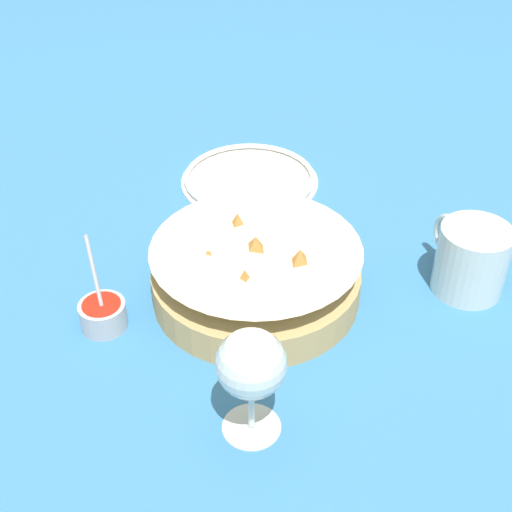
% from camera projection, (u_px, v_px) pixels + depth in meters
% --- Properties ---
extents(ground_plane, '(4.00, 4.00, 0.00)m').
position_uv_depth(ground_plane, '(242.00, 290.00, 0.93)').
color(ground_plane, teal).
extents(food_basket, '(0.27, 0.27, 0.09)m').
position_uv_depth(food_basket, '(256.00, 274.00, 0.90)').
color(food_basket, tan).
rests_on(food_basket, ground_plane).
extents(sauce_cup, '(0.07, 0.06, 0.11)m').
position_uv_depth(sauce_cup, '(102.00, 312.00, 0.87)').
color(sauce_cup, '#B7B7BC').
rests_on(sauce_cup, ground_plane).
extents(wine_glass, '(0.07, 0.07, 0.13)m').
position_uv_depth(wine_glass, '(251.00, 367.00, 0.70)').
color(wine_glass, silver).
rests_on(wine_glass, ground_plane).
extents(beer_mug, '(0.13, 0.09, 0.09)m').
position_uv_depth(beer_mug, '(470.00, 261.00, 0.91)').
color(beer_mug, silver).
rests_on(beer_mug, ground_plane).
extents(side_plate, '(0.22, 0.22, 0.01)m').
position_uv_depth(side_plate, '(250.00, 179.00, 1.14)').
color(side_plate, white).
rests_on(side_plate, ground_plane).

